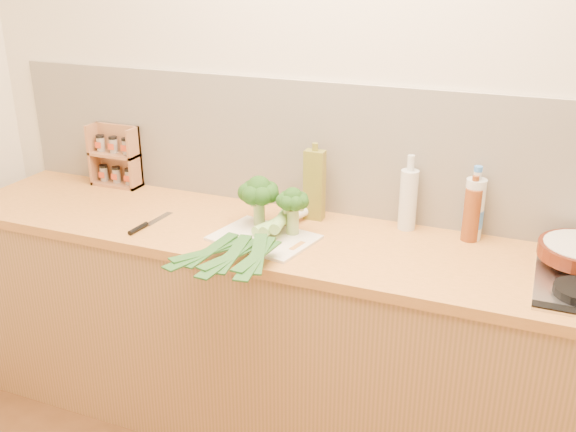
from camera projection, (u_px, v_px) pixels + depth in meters
name	position (u px, v px, depth m)	size (l,w,h in m)	color
room_shell	(354.00, 152.00, 2.56)	(3.50, 3.50, 3.50)	beige
counter	(327.00, 343.00, 2.58)	(3.20, 0.62, 0.90)	#AC7848
chopping_board	(264.00, 238.00, 2.43)	(0.37, 0.27, 0.01)	white
broccoli_left	(259.00, 192.00, 2.48)	(0.16, 0.16, 0.20)	#87A45F
broccoli_right	(293.00, 202.00, 2.41)	(0.12, 0.13, 0.19)	#87A45F
leek_front	(257.00, 231.00, 2.42)	(0.29, 0.68, 0.04)	white
leek_mid	(263.00, 232.00, 2.36)	(0.12, 0.68, 0.04)	white
leek_back	(275.00, 229.00, 2.34)	(0.16, 0.69, 0.04)	white
chefs_knife	(143.00, 226.00, 2.53)	(0.04, 0.27, 0.02)	silver
spice_rack	(117.00, 159.00, 2.97)	(0.24, 0.09, 0.28)	#A46E46
oil_tin	(314.00, 185.00, 2.57)	(0.08, 0.05, 0.32)	olive
glass_bottle	(408.00, 198.00, 2.48)	(0.07, 0.07, 0.30)	silver
amber_bottle	(472.00, 213.00, 2.38)	(0.06, 0.06, 0.25)	brown
water_bottle	(473.00, 211.00, 2.40)	(0.08, 0.08, 0.27)	silver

